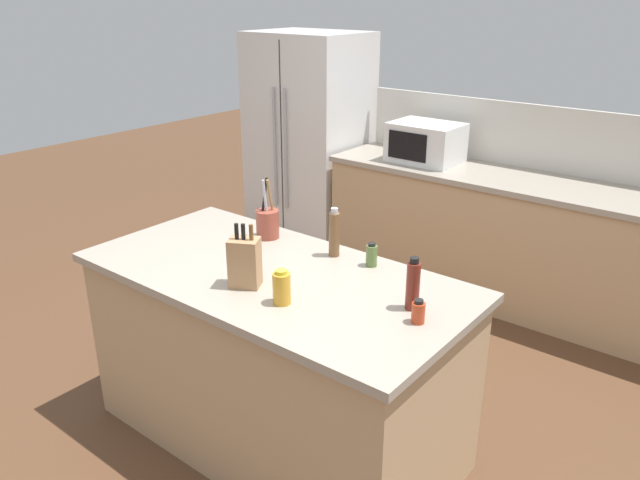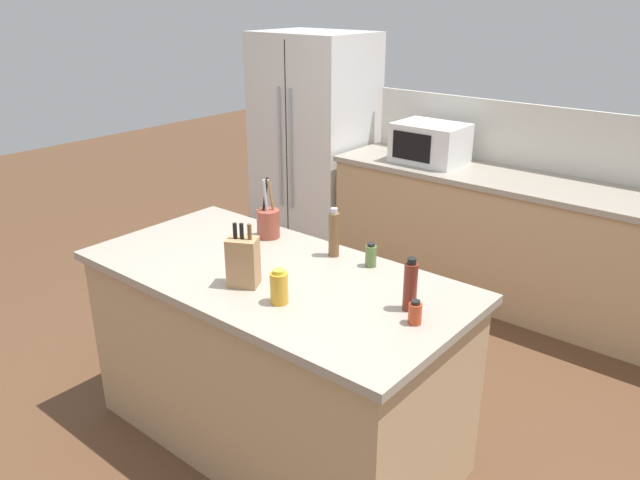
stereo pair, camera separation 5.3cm
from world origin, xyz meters
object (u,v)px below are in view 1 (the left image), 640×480
Objects in this scene: knife_block at (245,262)px; refrigerator at (309,141)px; spice_jar_paprika at (418,312)px; honey_jar at (282,288)px; microwave at (426,142)px; vinegar_bottle at (413,285)px; utensil_crock at (268,223)px; pepper_grinder at (334,234)px; spice_jar_oregano at (372,255)px.

refrigerator is at bearing 95.88° from knife_block.
honey_jar reaches higher than spice_jar_paprika.
vinegar_bottle is at bearing -61.63° from microwave.
microwave is at bearing 72.77° from knife_block.
utensil_crock is 0.75m from honey_jar.
refrigerator is 6.33× the size of knife_block.
vinegar_bottle is at bearing 33.37° from honey_jar.
pepper_grinder is at bearing 50.81° from knife_block.
refrigerator is 3.17m from vinegar_bottle.
utensil_crock is 3.22× the size of spice_jar_paprika.
honey_jar is (-0.45, -0.30, -0.04)m from vinegar_bottle.
refrigerator reaches higher than honey_jar.
microwave is 2.39m from vinegar_bottle.
vinegar_bottle is (-0.08, 0.08, 0.06)m from spice_jar_paprika.
refrigerator is at bearing 127.32° from honey_jar.
pepper_grinder reaches higher than spice_jar_oregano.
microwave reaches higher than vinegar_bottle.
honey_jar is at bearing -73.98° from microwave.
spice_jar_paprika is at bearing 21.77° from honey_jar.
refrigerator is 12.12× the size of honey_jar.
spice_jar_paprika is at bearing -43.10° from refrigerator.
microwave is 3.38× the size of honey_jar.
refrigerator is 15.75× the size of spice_jar_oregano.
utensil_crock is 2.75× the size of spice_jar_oregano.
honey_jar is (0.55, -0.51, -0.01)m from utensil_crock.
microwave is 1.76× the size of knife_block.
microwave is at bearing 106.59° from pepper_grinder.
refrigerator is 2.35m from utensil_crock.
knife_block is 2.92× the size of spice_jar_paprika.
microwave is 1.60× the size of utensil_crock.
vinegar_bottle is (0.68, 0.27, -0.01)m from knife_block.
microwave is 2.51m from spice_jar_paprika.
utensil_crock is at bearing -176.69° from pepper_grinder.
refrigerator reaches higher than utensil_crock.
knife_block is 0.73m from vinegar_bottle.
microwave reaches higher than spice_jar_oregano.
utensil_crock is at bearing 164.51° from spice_jar_paprika.
spice_jar_oregano is (0.63, 0.04, -0.03)m from utensil_crock.
spice_jar_paprika is 0.66× the size of honey_jar.
utensil_crock is 1.12m from spice_jar_paprika.
knife_block is 0.58m from utensil_crock.
utensil_crock reaches higher than knife_block.
knife_block is at bearing -158.36° from vinegar_bottle.
refrigerator is 5.73× the size of utensil_crock.
vinegar_bottle is at bearing -12.08° from utensil_crock.
spice_jar_oregano is at bearing 3.37° from utensil_crock.
microwave is 1.90m from utensil_crock.
spice_jar_oregano is 0.47× the size of pepper_grinder.
refrigerator is at bearing 124.12° from utensil_crock.
spice_jar_oregano is 1.17× the size of spice_jar_paprika.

